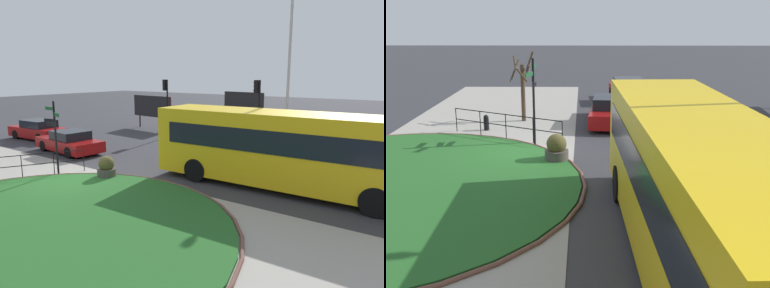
{
  "view_description": "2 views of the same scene",
  "coord_description": "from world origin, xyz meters",
  "views": [
    {
      "loc": [
        12.96,
        -8.73,
        4.55
      ],
      "look_at": [
        5.14,
        2.01,
        1.92
      ],
      "focal_mm": 33.2,
      "sensor_mm": 36.0,
      "label": 1
    },
    {
      "loc": [
        16.33,
        2.22,
        4.97
      ],
      "look_at": [
        3.33,
        2.09,
        1.31
      ],
      "focal_mm": 43.51,
      "sensor_mm": 36.0,
      "label": 2
    }
  ],
  "objects": [
    {
      "name": "car_near_lane",
      "position": [
        -4.92,
        3.58,
        0.6
      ],
      "size": [
        4.72,
        2.29,
        1.3
      ],
      "rotation": [
        0.0,
        0.0,
        3.06
      ],
      "color": "maroon",
      "rests_on": "ground"
    },
    {
      "name": "street_tree_bare",
      "position": [
        -5.39,
        -0.61,
        1.67
      ],
      "size": [
        1.03,
        1.18,
        3.33
      ],
      "color": "#423323",
      "rests_on": "ground"
    },
    {
      "name": "planter_near_signpost",
      "position": [
        0.95,
        1.32,
        0.45
      ],
      "size": [
        0.82,
        0.82,
        1.0
      ],
      "color": "#47423D",
      "rests_on": "ground"
    },
    {
      "name": "bus_yellow",
      "position": [
        7.86,
        4.5,
        1.66
      ],
      "size": [
        10.91,
        2.86,
        3.07
      ],
      "rotation": [
        0.0,
        0.0,
        0.03
      ],
      "color": "yellow",
      "rests_on": "ground"
    },
    {
      "name": "railing_grass_edge",
      "position": [
        -2.04,
        -0.91,
        0.68
      ],
      "size": [
        2.53,
        4.74,
        1.05
      ],
      "rotation": [
        0.0,
        0.0,
        4.23
      ],
      "color": "black",
      "rests_on": "ground"
    },
    {
      "name": "car_far_lane",
      "position": [
        -10.39,
        4.87,
        0.65
      ],
      "size": [
        4.52,
        2.07,
        1.38
      ],
      "rotation": [
        0.0,
        0.0,
        3.2
      ],
      "color": "maroon",
      "rests_on": "ground"
    },
    {
      "name": "signpost_directional",
      "position": [
        -1.28,
        0.33,
        2.02
      ],
      "size": [
        1.37,
        0.29,
        3.38
      ],
      "color": "black",
      "rests_on": "ground"
    },
    {
      "name": "ground",
      "position": [
        0.0,
        0.0,
        0.0
      ],
      "size": [
        120.0,
        120.0,
        0.0
      ],
      "primitive_type": "plane",
      "color": "#333338"
    },
    {
      "name": "bollard_foreground",
      "position": [
        -3.5,
        -2.01,
        0.36
      ],
      "size": [
        0.23,
        0.23,
        0.71
      ],
      "color": "black",
      "rests_on": "ground"
    },
    {
      "name": "sidewalk_paving",
      "position": [
        0.0,
        -2.05,
        0.01
      ],
      "size": [
        32.0,
        7.9,
        0.02
      ],
      "primitive_type": "cube",
      "color": "#9E998E",
      "rests_on": "ground"
    }
  ]
}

